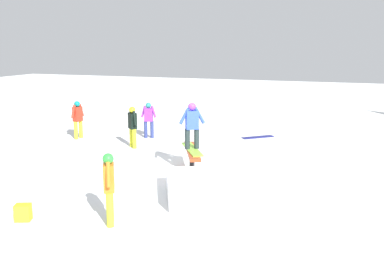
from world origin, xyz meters
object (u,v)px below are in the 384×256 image
(backpack_on_snow, at_px, (23,213))
(bystander_orange, at_px, (109,185))
(main_rider_on_rail, at_px, (192,127))
(loose_snowboard_navy, at_px, (258,137))
(bystander_purple, at_px, (149,118))
(bystander_red, at_px, (78,118))
(rail_feature, at_px, (192,153))
(bystander_black, at_px, (133,125))

(backpack_on_snow, bearing_deg, bystander_orange, -7.77)
(main_rider_on_rail, distance_m, loose_snowboard_navy, 5.26)
(bystander_purple, xyz_separation_m, bystander_red, (-0.98, 2.41, 0.04))
(rail_feature, xyz_separation_m, loose_snowboard_navy, (5.04, -0.86, -0.53))
(rail_feature, relative_size, bystander_purple, 1.42)
(bystander_orange, bearing_deg, bystander_red, 9.62)
(loose_snowboard_navy, bearing_deg, bystander_black, -1.28)
(main_rider_on_rail, height_order, bystander_black, main_rider_on_rail)
(bystander_red, xyz_separation_m, bystander_orange, (-6.35, -5.01, 0.02))
(bystander_black, bearing_deg, main_rider_on_rail, -173.82)
(bystander_black, distance_m, backpack_on_snow, 6.28)
(main_rider_on_rail, bearing_deg, bystander_black, 22.34)
(bystander_black, relative_size, bystander_red, 1.00)
(bystander_orange, relative_size, backpack_on_snow, 4.21)
(backpack_on_snow, bearing_deg, bystander_red, 93.81)
(rail_feature, distance_m, main_rider_on_rail, 0.72)
(main_rider_on_rail, bearing_deg, loose_snowboard_navy, -41.50)
(bystander_black, distance_m, loose_snowboard_navy, 4.82)
(bystander_purple, bearing_deg, bystander_black, -99.90)
(rail_feature, xyz_separation_m, bystander_black, (2.06, 2.85, 0.24))
(bystander_black, distance_m, bystander_purple, 1.58)
(bystander_red, height_order, loose_snowboard_navy, bystander_red)
(rail_feature, bearing_deg, main_rider_on_rail, 0.00)
(bystander_orange, bearing_deg, rail_feature, -34.69)
(main_rider_on_rail, bearing_deg, bystander_orange, 142.13)
(bystander_orange, bearing_deg, bystander_black, -5.59)
(bystander_purple, bearing_deg, main_rider_on_rail, -65.58)
(bystander_red, distance_m, bystander_orange, 8.09)
(loose_snowboard_navy, bearing_deg, bystander_red, -19.16)
(rail_feature, relative_size, main_rider_on_rail, 1.30)
(bystander_black, height_order, bystander_orange, bystander_orange)
(main_rider_on_rail, height_order, bystander_orange, main_rider_on_rail)
(rail_feature, bearing_deg, backpack_on_snow, 128.03)
(bystander_purple, distance_m, bystander_orange, 7.78)
(rail_feature, relative_size, bystander_red, 1.34)
(bystander_red, distance_m, backpack_on_snow, 7.57)
(rail_feature, xyz_separation_m, backpack_on_snow, (-4.15, 2.12, -0.38))
(rail_feature, distance_m, bystander_red, 6.02)
(loose_snowboard_navy, relative_size, backpack_on_snow, 3.69)
(bystander_orange, xyz_separation_m, loose_snowboard_navy, (8.75, -1.26, -0.79))
(bystander_red, distance_m, loose_snowboard_navy, 6.75)
(bystander_black, height_order, backpack_on_snow, bystander_black)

